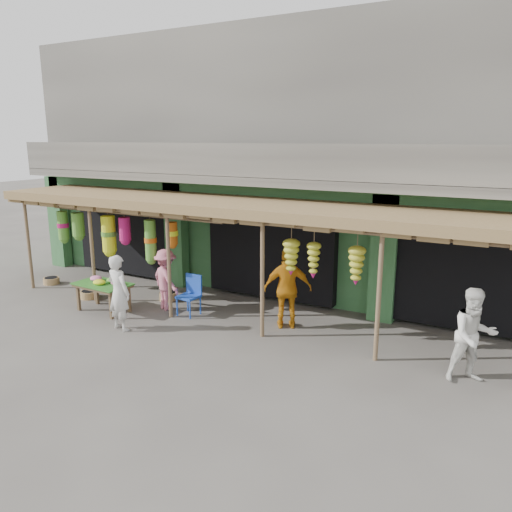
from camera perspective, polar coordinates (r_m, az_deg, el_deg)
The scene contains 12 objects.
ground at distance 11.67m, azimuth -3.21°, elevation -7.90°, with size 80.00×80.00×0.00m, color #514C47.
building at distance 15.24m, azimuth 6.47°, elevation 10.05°, with size 16.40×6.80×7.00m.
awning at distance 11.76m, azimuth -1.96°, elevation 5.31°, with size 14.00×2.70×2.79m.
flower_table at distance 12.92m, azimuth -17.00°, elevation -3.17°, with size 1.45×0.90×0.84m.
blue_chair at distance 12.30m, azimuth -7.47°, elevation -4.16°, with size 0.49×0.50×0.99m.
basket_left at distance 16.00m, azimuth -22.34°, elevation -2.63°, with size 0.46×0.46×0.19m, color olive.
basket_mid at distance 14.27m, azimuth -18.49°, elevation -4.17°, with size 0.50×0.50×0.19m, color #9F7747.
basket_right at distance 13.55m, azimuth -9.99°, elevation -4.54°, with size 0.47×0.47×0.21m, color olive.
person_front at distance 11.55m, azimuth -15.41°, elevation -4.07°, with size 0.63×0.41×1.73m, color silver.
person_right at distance 9.60m, azimuth 23.60°, elevation -8.35°, with size 0.83×0.65×1.72m, color silver.
person_vendor at distance 11.25m, azimuth 3.64°, elevation -3.75°, with size 1.08×0.45×1.84m, color orange.
person_shopper at distance 12.67m, azimuth -10.24°, elevation -2.67°, with size 1.00×0.57×1.55m, color #CC6C82.
Camera 1 is at (5.78, -9.21, 4.23)m, focal length 35.00 mm.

